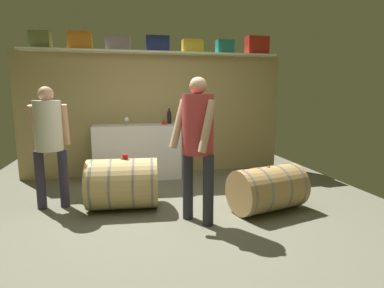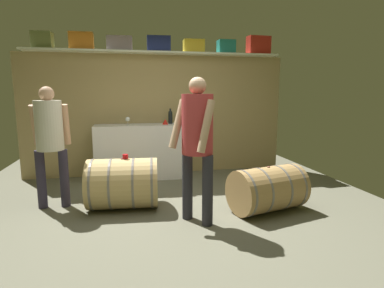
% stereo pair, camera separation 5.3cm
% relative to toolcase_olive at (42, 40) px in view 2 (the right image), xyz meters
% --- Properties ---
extents(ground_plane, '(6.02, 7.79, 0.02)m').
position_rel_toolcase_olive_xyz_m(ground_plane, '(1.88, -1.57, -2.36)').
color(ground_plane, '#62614F').
extents(back_wall_panel, '(4.82, 0.10, 2.19)m').
position_rel_toolcase_olive_xyz_m(back_wall_panel, '(1.88, 0.15, -1.26)').
color(back_wall_panel, tan).
rests_on(back_wall_panel, ground).
extents(high_shelf_board, '(4.44, 0.40, 0.03)m').
position_rel_toolcase_olive_xyz_m(high_shelf_board, '(1.88, 0.00, -0.15)').
color(high_shelf_board, silver).
rests_on(high_shelf_board, back_wall_panel).
extents(toolcase_olive, '(0.32, 0.24, 0.27)m').
position_rel_toolcase_olive_xyz_m(toolcase_olive, '(0.00, 0.00, 0.00)').
color(toolcase_olive, olive).
rests_on(toolcase_olive, high_shelf_board).
extents(toolcase_orange, '(0.39, 0.21, 0.29)m').
position_rel_toolcase_olive_xyz_m(toolcase_orange, '(0.61, 0.00, 0.01)').
color(toolcase_orange, orange).
rests_on(toolcase_orange, high_shelf_board).
extents(toolcase_grey, '(0.43, 0.23, 0.24)m').
position_rel_toolcase_olive_xyz_m(toolcase_grey, '(1.23, 0.00, -0.01)').
color(toolcase_grey, gray).
rests_on(toolcase_grey, high_shelf_board).
extents(toolcase_navy, '(0.42, 0.31, 0.26)m').
position_rel_toolcase_olive_xyz_m(toolcase_navy, '(1.90, 0.00, -0.00)').
color(toolcase_navy, navy).
rests_on(toolcase_navy, high_shelf_board).
extents(toolcase_yellow, '(0.38, 0.29, 0.23)m').
position_rel_toolcase_olive_xyz_m(toolcase_yellow, '(2.53, 0.00, -0.02)').
color(toolcase_yellow, yellow).
rests_on(toolcase_yellow, high_shelf_board).
extents(toolcase_teal, '(0.31, 0.24, 0.24)m').
position_rel_toolcase_olive_xyz_m(toolcase_teal, '(3.14, 0.00, -0.01)').
color(toolcase_teal, teal).
rests_on(toolcase_teal, high_shelf_board).
extents(toolcase_red, '(0.43, 0.23, 0.33)m').
position_rel_toolcase_olive_xyz_m(toolcase_red, '(3.78, 0.00, 0.03)').
color(toolcase_red, red).
rests_on(toolcase_red, high_shelf_board).
extents(work_cabinet, '(1.49, 0.52, 0.96)m').
position_rel_toolcase_olive_xyz_m(work_cabinet, '(1.49, -0.17, -1.88)').
color(work_cabinet, white).
rests_on(work_cabinet, ground).
extents(wine_bottle_dark, '(0.08, 0.08, 0.27)m').
position_rel_toolcase_olive_xyz_m(wine_bottle_dark, '(2.08, -0.09, -1.27)').
color(wine_bottle_dark, black).
rests_on(wine_bottle_dark, work_cabinet).
extents(wine_glass, '(0.08, 0.08, 0.15)m').
position_rel_toolcase_olive_xyz_m(wine_glass, '(1.32, -0.26, -1.29)').
color(wine_glass, white).
rests_on(wine_glass, work_cabinet).
extents(red_funnel, '(0.11, 0.11, 0.09)m').
position_rel_toolcase_olive_xyz_m(red_funnel, '(1.97, -0.22, -1.35)').
color(red_funnel, red).
rests_on(red_funnel, work_cabinet).
extents(wine_barrel_near, '(0.95, 0.73, 0.67)m').
position_rel_toolcase_olive_xyz_m(wine_barrel_near, '(1.23, -1.64, -2.02)').
color(wine_barrel_near, tan).
rests_on(wine_barrel_near, ground).
extents(wine_barrel_far, '(1.04, 0.79, 0.59)m').
position_rel_toolcase_olive_xyz_m(wine_barrel_far, '(3.04, -2.13, -2.06)').
color(wine_barrel_far, '#A6824D').
rests_on(wine_barrel_far, ground).
extents(tasting_cup, '(0.07, 0.07, 0.05)m').
position_rel_toolcase_olive_xyz_m(tasting_cup, '(1.27, -1.64, -1.66)').
color(tasting_cup, red).
rests_on(tasting_cup, wine_barrel_near).
extents(winemaker_pouring, '(0.52, 0.56, 1.69)m').
position_rel_toolcase_olive_xyz_m(winemaker_pouring, '(2.08, -2.28, -1.32)').
color(winemaker_pouring, '#282730').
rests_on(winemaker_pouring, ground).
extents(visitor_tasting, '(0.47, 0.37, 1.59)m').
position_rel_toolcase_olive_xyz_m(visitor_tasting, '(0.32, -1.41, -1.38)').
color(visitor_tasting, '#2D293B').
rests_on(visitor_tasting, ground).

